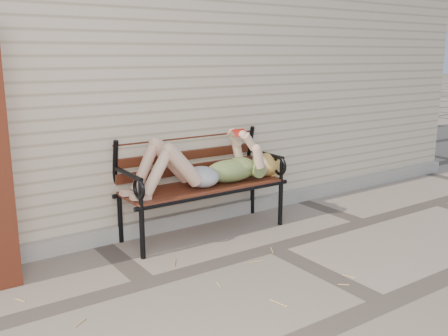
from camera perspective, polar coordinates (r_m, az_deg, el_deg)
ground at (r=4.62m, az=5.55°, el=-9.10°), size 80.00×80.00×0.00m
house_wall at (r=6.85m, az=-10.76°, el=10.80°), size 8.00×4.00×3.00m
foundation_strip at (r=5.32m, az=-1.17°, el=-5.16°), size 8.00×0.10×0.15m
garden_bench at (r=4.88m, az=-3.00°, el=0.03°), size 1.76×0.70×1.14m
reading_woman at (r=4.76m, az=-1.98°, el=0.20°), size 1.66×0.38×0.52m
straw_scatter at (r=3.80m, az=-4.67°, el=-14.00°), size 2.86×1.53×0.01m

